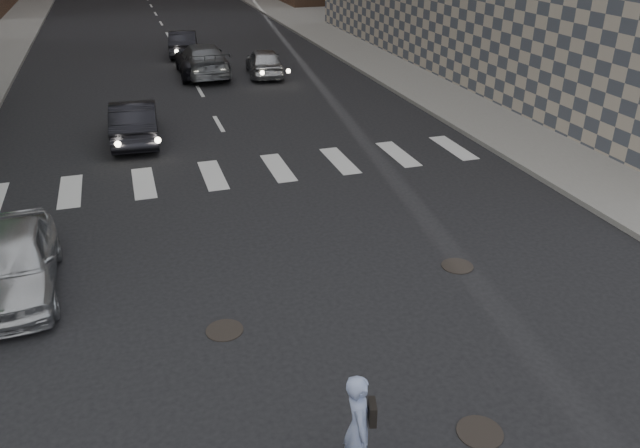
{
  "coord_description": "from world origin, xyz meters",
  "views": [
    {
      "loc": [
        -3.19,
        -8.4,
        6.95
      ],
      "look_at": [
        0.26,
        2.43,
        1.3
      ],
      "focal_mm": 35.0,
      "sensor_mm": 36.0,
      "label": 1
    }
  ],
  "objects_px": {
    "traffic_car_c": "(201,61)",
    "traffic_car_d": "(264,62)",
    "silver_sedan": "(14,262)",
    "traffic_car_e": "(183,43)",
    "traffic_car_b": "(203,60)",
    "traffic_car_a": "(134,121)",
    "skateboarder": "(359,427)"
  },
  "relations": [
    {
      "from": "silver_sedan",
      "to": "traffic_car_e",
      "type": "relative_size",
      "value": 0.98
    },
    {
      "from": "silver_sedan",
      "to": "traffic_car_d",
      "type": "relative_size",
      "value": 1.04
    },
    {
      "from": "silver_sedan",
      "to": "traffic_car_e",
      "type": "bearing_deg",
      "value": 73.62
    },
    {
      "from": "skateboarder",
      "to": "traffic_car_c",
      "type": "xyz_separation_m",
      "value": [
        1.37,
        24.85,
        -0.25
      ]
    },
    {
      "from": "skateboarder",
      "to": "traffic_car_d",
      "type": "bearing_deg",
      "value": 95.43
    },
    {
      "from": "traffic_car_e",
      "to": "traffic_car_a",
      "type": "bearing_deg",
      "value": 84.56
    },
    {
      "from": "traffic_car_b",
      "to": "traffic_car_e",
      "type": "distance_m",
      "value": 5.16
    },
    {
      "from": "silver_sedan",
      "to": "traffic_car_b",
      "type": "relative_size",
      "value": 0.78
    },
    {
      "from": "traffic_car_a",
      "to": "traffic_car_c",
      "type": "height_order",
      "value": "traffic_car_a"
    },
    {
      "from": "traffic_car_a",
      "to": "traffic_car_e",
      "type": "bearing_deg",
      "value": -100.04
    },
    {
      "from": "traffic_car_a",
      "to": "traffic_car_b",
      "type": "bearing_deg",
      "value": -108.8
    },
    {
      "from": "traffic_car_c",
      "to": "traffic_car_e",
      "type": "distance_m",
      "value": 5.0
    },
    {
      "from": "silver_sedan",
      "to": "traffic_car_a",
      "type": "bearing_deg",
      "value": 71.23
    },
    {
      "from": "skateboarder",
      "to": "traffic_car_b",
      "type": "xyz_separation_m",
      "value": [
        1.43,
        24.7,
        -0.17
      ]
    },
    {
      "from": "skateboarder",
      "to": "traffic_car_c",
      "type": "distance_m",
      "value": 24.89
    },
    {
      "from": "silver_sedan",
      "to": "traffic_car_d",
      "type": "xyz_separation_m",
      "value": [
        9.16,
        17.2,
        -0.03
      ]
    },
    {
      "from": "traffic_car_d",
      "to": "skateboarder",
      "type": "bearing_deg",
      "value": 86.0
    },
    {
      "from": "skateboarder",
      "to": "traffic_car_d",
      "type": "height_order",
      "value": "skateboarder"
    },
    {
      "from": "traffic_car_b",
      "to": "silver_sedan",
      "type": "bearing_deg",
      "value": 69.64
    },
    {
      "from": "traffic_car_a",
      "to": "traffic_car_c",
      "type": "bearing_deg",
      "value": -108.13
    },
    {
      "from": "traffic_car_e",
      "to": "silver_sedan",
      "type": "bearing_deg",
      "value": 82.99
    },
    {
      "from": "silver_sedan",
      "to": "traffic_car_d",
      "type": "height_order",
      "value": "silver_sedan"
    },
    {
      "from": "traffic_car_b",
      "to": "traffic_car_e",
      "type": "height_order",
      "value": "traffic_car_b"
    },
    {
      "from": "traffic_car_b",
      "to": "traffic_car_d",
      "type": "relative_size",
      "value": 1.34
    },
    {
      "from": "traffic_car_c",
      "to": "traffic_car_e",
      "type": "relative_size",
      "value": 1.17
    },
    {
      "from": "traffic_car_b",
      "to": "traffic_car_c",
      "type": "bearing_deg",
      "value": -67.52
    },
    {
      "from": "traffic_car_d",
      "to": "traffic_car_a",
      "type": "bearing_deg",
      "value": 57.72
    },
    {
      "from": "traffic_car_b",
      "to": "traffic_car_e",
      "type": "xyz_separation_m",
      "value": [
        -0.33,
        5.15,
        -0.07
      ]
    },
    {
      "from": "traffic_car_c",
      "to": "traffic_car_d",
      "type": "height_order",
      "value": "traffic_car_c"
    },
    {
      "from": "traffic_car_d",
      "to": "traffic_car_e",
      "type": "distance_m",
      "value": 6.85
    },
    {
      "from": "traffic_car_a",
      "to": "traffic_car_c",
      "type": "distance_m",
      "value": 9.8
    },
    {
      "from": "traffic_car_a",
      "to": "traffic_car_e",
      "type": "distance_m",
      "value": 14.52
    }
  ]
}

